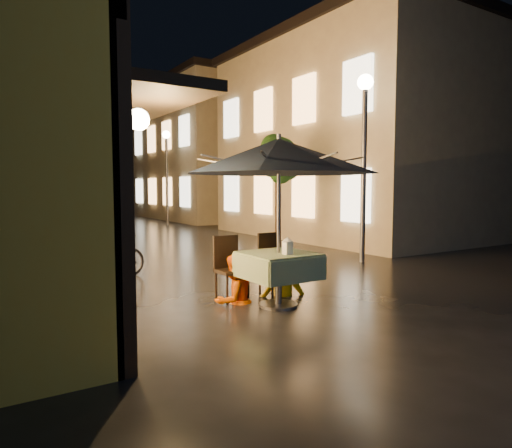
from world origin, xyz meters
TOP-DOWN VIEW (x-y plane):
  - ground at (0.00, 0.00)m, footprint 90.00×90.00m
  - east_building_near at (7.49, 6.50)m, footprint 7.30×9.30m
  - east_building_far at (7.49, 18.00)m, footprint 7.30×10.30m
  - street_tree at (2.41, 4.51)m, footprint 1.43×1.20m
  - streetlamp_near at (3.00, 2.00)m, footprint 0.36×0.36m
  - streetlamp_far at (3.00, 14.00)m, footprint 0.36×0.36m
  - cafe_table at (-0.88, -0.16)m, footprint 0.99×0.99m
  - patio_umbrella at (-0.88, -0.16)m, footprint 2.75×2.75m
  - cafe_chair_left at (-1.28, 0.57)m, footprint 0.42×0.42m
  - cafe_chair_right at (-0.48, 0.57)m, footprint 0.42×0.42m
  - table_lantern at (-0.88, -0.38)m, footprint 0.16×0.16m
  - person_orange at (-1.30, 0.39)m, footprint 0.77×0.66m
  - person_yellow at (-0.43, 0.39)m, footprint 1.07×0.80m
  - bicycle_0 at (-2.47, 3.05)m, footprint 1.67×1.01m
  - bicycle_1 at (-2.76, 3.99)m, footprint 1.63×0.80m
  - bicycle_2 at (-2.65, 5.43)m, footprint 1.95×1.02m
  - bicycle_3 at (-2.71, 6.04)m, footprint 1.58×0.46m
  - bicycle_4 at (-2.72, 7.66)m, footprint 1.69×0.71m

SIDE VIEW (x-z plane):
  - ground at x=0.00m, z-range 0.00..0.00m
  - bicycle_0 at x=-2.47m, z-range 0.00..0.83m
  - bicycle_4 at x=-2.72m, z-range 0.00..0.87m
  - bicycle_1 at x=-2.76m, z-range 0.00..0.94m
  - bicycle_3 at x=-2.71m, z-range 0.00..0.95m
  - bicycle_2 at x=-2.65m, z-range 0.00..0.97m
  - cafe_chair_left at x=-1.28m, z-range 0.05..1.03m
  - cafe_chair_right at x=-0.48m, z-range 0.05..1.03m
  - cafe_table at x=-0.88m, z-range 0.20..0.98m
  - person_orange at x=-1.30m, z-range 0.00..1.39m
  - person_yellow at x=-0.43m, z-range 0.00..1.46m
  - table_lantern at x=-0.88m, z-range 0.79..1.04m
  - patio_umbrella at x=-0.88m, z-range 0.92..3.38m
  - street_tree at x=2.41m, z-range 0.85..4.00m
  - streetlamp_near at x=3.00m, z-range 0.80..5.03m
  - streetlamp_far at x=3.00m, z-range 0.80..5.03m
  - east_building_near at x=7.49m, z-range 0.01..6.81m
  - east_building_far at x=7.49m, z-range 0.01..7.31m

